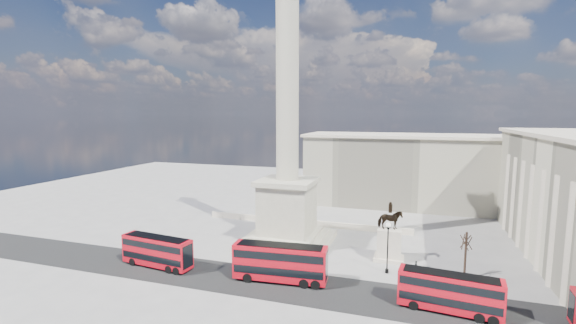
% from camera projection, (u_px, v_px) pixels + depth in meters
% --- Properties ---
extents(ground, '(180.00, 180.00, 0.00)m').
position_uv_depth(ground, '(277.00, 254.00, 59.03)').
color(ground, '#989590').
rests_on(ground, ground).
extents(asphalt_road, '(120.00, 9.00, 0.01)m').
position_uv_depth(asphalt_road, '(288.00, 286.00, 48.06)').
color(asphalt_road, '#252525').
rests_on(asphalt_road, ground).
extents(nelsons_column, '(14.00, 14.00, 49.85)m').
position_uv_depth(nelsons_column, '(287.00, 166.00, 62.14)').
color(nelsons_column, beige).
rests_on(nelsons_column, ground).
extents(balustrade_wall, '(40.00, 0.60, 1.10)m').
position_uv_depth(balustrade_wall, '(305.00, 222.00, 74.06)').
color(balustrade_wall, beige).
rests_on(balustrade_wall, ground).
extents(building_northeast, '(51.00, 17.00, 16.60)m').
position_uv_depth(building_northeast, '(415.00, 170.00, 89.61)').
color(building_northeast, beige).
rests_on(building_northeast, ground).
extents(red_bus_a, '(10.92, 3.62, 4.34)m').
position_uv_depth(red_bus_a, '(157.00, 251.00, 53.72)').
color(red_bus_a, red).
rests_on(red_bus_a, ground).
extents(red_bus_b, '(12.15, 3.73, 4.85)m').
position_uv_depth(red_bus_b, '(281.00, 262.00, 48.96)').
color(red_bus_b, red).
rests_on(red_bus_b, ground).
extents(red_bus_c, '(10.77, 3.53, 4.29)m').
position_uv_depth(red_bus_c, '(450.00, 292.00, 41.40)').
color(red_bus_c, red).
rests_on(red_bus_c, ground).
extents(victorian_lamp, '(0.60, 0.60, 6.96)m').
position_uv_depth(victorian_lamp, '(388.00, 244.00, 51.40)').
color(victorian_lamp, black).
rests_on(victorian_lamp, ground).
extents(equestrian_statue, '(4.22, 3.17, 8.73)m').
position_uv_depth(equestrian_statue, '(389.00, 240.00, 56.10)').
color(equestrian_statue, beige).
rests_on(equestrian_statue, ground).
extents(bare_tree_mid, '(1.71, 1.71, 6.49)m').
position_uv_depth(bare_tree_mid, '(466.00, 240.00, 49.69)').
color(bare_tree_mid, '#332319').
rests_on(bare_tree_mid, ground).
extents(bare_tree_far, '(1.58, 1.58, 6.46)m').
position_uv_depth(bare_tree_far, '(559.00, 231.00, 53.68)').
color(bare_tree_far, '#332319').
rests_on(bare_tree_far, ground).
extents(pedestrian_walking, '(0.76, 0.57, 1.91)m').
position_uv_depth(pedestrian_walking, '(474.00, 291.00, 44.63)').
color(pedestrian_walking, black).
rests_on(pedestrian_walking, ground).
extents(pedestrian_standing, '(1.08, 1.08, 1.77)m').
position_uv_depth(pedestrian_standing, '(416.00, 272.00, 50.15)').
color(pedestrian_standing, black).
rests_on(pedestrian_standing, ground).
extents(pedestrian_crossing, '(0.64, 0.99, 1.56)m').
position_uv_depth(pedestrian_crossing, '(416.00, 266.00, 52.13)').
color(pedestrian_crossing, black).
rests_on(pedestrian_crossing, ground).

